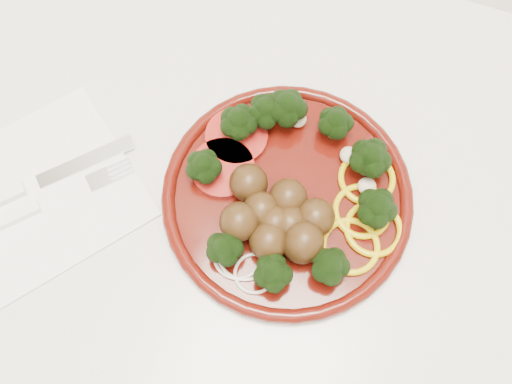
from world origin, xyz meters
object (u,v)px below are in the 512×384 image
(plate, at_px, (287,196))
(fork, at_px, (24,212))
(napkin, at_px, (45,190))
(knife, at_px, (19,190))

(plate, relative_size, fork, 1.85)
(plate, xyz_separation_m, napkin, (-0.24, -0.08, -0.02))
(napkin, relative_size, knife, 1.14)
(plate, xyz_separation_m, knife, (-0.26, -0.09, -0.01))
(napkin, height_order, fork, fork)
(fork, bearing_deg, plate, -24.18)
(napkin, bearing_deg, fork, -99.10)
(napkin, distance_m, knife, 0.02)
(knife, xyz_separation_m, fork, (0.02, -0.02, -0.00))
(plate, relative_size, knife, 1.64)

